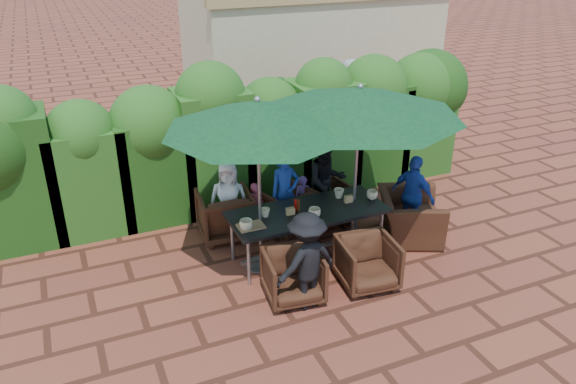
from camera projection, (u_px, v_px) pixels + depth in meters
name	position (u px, v px, depth m)	size (l,w,h in m)	color
ground	(298.00, 266.00, 7.94)	(80.00, 80.00, 0.00)	brown
dining_table	(307.00, 215.00, 7.89)	(2.22, 0.90, 0.75)	black
umbrella_left	(258.00, 116.00, 7.00)	(2.45, 2.45, 2.46)	gray
umbrella_right	(360.00, 101.00, 7.55)	(2.86, 2.86, 2.46)	gray
chair_far_left	(225.00, 212.00, 8.54)	(0.79, 0.74, 0.81)	black
chair_far_mid	(289.00, 208.00, 8.77)	(0.71, 0.66, 0.73)	black
chair_far_right	(327.00, 201.00, 8.99)	(0.70, 0.65, 0.72)	black
chair_near_left	(293.00, 274.00, 7.12)	(0.71, 0.66, 0.73)	black
chair_near_right	(368.00, 261.00, 7.38)	(0.72, 0.67, 0.74)	black
chair_end_right	(410.00, 210.00, 8.51)	(1.05, 0.68, 0.92)	black
adult_far_left	(229.00, 200.00, 8.48)	(0.60, 0.36, 1.22)	white
adult_far_mid	(285.00, 193.00, 8.62)	(0.46, 0.38, 1.28)	#2145B4
adult_far_right	(326.00, 181.00, 8.92)	(0.66, 0.40, 1.37)	black
adult_near_left	(307.00, 261.00, 6.85)	(0.83, 0.38, 1.30)	black
adult_end_right	(413.00, 195.00, 8.55)	(0.75, 0.37, 1.27)	#2145B4
child_left	(256.00, 208.00, 8.69)	(0.29, 0.24, 0.80)	#C54562
child_right	(303.00, 200.00, 8.94)	(0.29, 0.23, 0.80)	#7D4CA5
pedestrian_a	(281.00, 115.00, 11.58)	(1.51, 0.54, 1.62)	green
pedestrian_b	(324.00, 101.00, 12.11)	(0.89, 0.54, 1.85)	#C54562
pedestrian_c	(350.00, 100.00, 12.27)	(1.14, 0.52, 1.78)	gray
cup_a	(246.00, 225.00, 7.33)	(0.18, 0.18, 0.14)	beige
cup_b	(265.00, 213.00, 7.67)	(0.13, 0.13, 0.12)	beige
cup_c	(314.00, 213.00, 7.65)	(0.17, 0.17, 0.14)	beige
cup_d	(339.00, 193.00, 8.19)	(0.15, 0.15, 0.14)	beige
cup_e	(372.00, 195.00, 8.16)	(0.17, 0.17, 0.13)	beige
ketchup_bottle	(296.00, 205.00, 7.82)	(0.04, 0.04, 0.17)	#B20C0A
sauce_bottle	(298.00, 205.00, 7.81)	(0.04, 0.04, 0.17)	#4C230C
serving_tray	(251.00, 226.00, 7.43)	(0.35, 0.25, 0.02)	#986D49
number_block_left	(290.00, 211.00, 7.73)	(0.12, 0.06, 0.10)	tan
number_block_right	(349.00, 199.00, 8.07)	(0.12, 0.06, 0.10)	tan
hedge_wall	(239.00, 128.00, 9.28)	(9.10, 1.60, 2.48)	#1C3A10
building	(311.00, 44.00, 14.29)	(6.20, 3.08, 3.20)	beige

